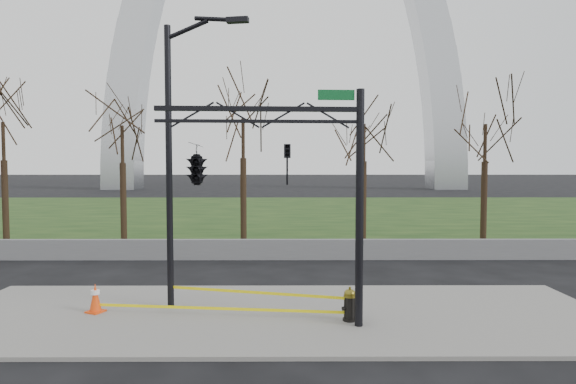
{
  "coord_description": "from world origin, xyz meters",
  "views": [
    {
      "loc": [
        0.25,
        -12.75,
        4.08
      ],
      "look_at": [
        0.31,
        2.0,
        3.31
      ],
      "focal_mm": 29.55,
      "sensor_mm": 36.0,
      "label": 1
    }
  ],
  "objects_px": {
    "traffic_cone": "(95,298)",
    "street_light": "(177,145)",
    "traffic_signal_mast": "(228,165)",
    "fire_hydrant": "(350,305)"
  },
  "relations": [
    {
      "from": "street_light",
      "to": "traffic_cone",
      "type": "bearing_deg",
      "value": -159.9
    },
    {
      "from": "traffic_cone",
      "to": "traffic_signal_mast",
      "type": "bearing_deg",
      "value": -18.52
    },
    {
      "from": "fire_hydrant",
      "to": "traffic_signal_mast",
      "type": "relative_size",
      "value": 0.15
    },
    {
      "from": "traffic_cone",
      "to": "street_light",
      "type": "bearing_deg",
      "value": 11.12
    },
    {
      "from": "fire_hydrant",
      "to": "traffic_cone",
      "type": "xyz_separation_m",
      "value": [
        -6.9,
        0.74,
        -0.01
      ]
    },
    {
      "from": "fire_hydrant",
      "to": "traffic_cone",
      "type": "distance_m",
      "value": 6.94
    },
    {
      "from": "traffic_cone",
      "to": "street_light",
      "type": "height_order",
      "value": "street_light"
    },
    {
      "from": "street_light",
      "to": "traffic_signal_mast",
      "type": "distance_m",
      "value": 2.44
    },
    {
      "from": "traffic_signal_mast",
      "to": "street_light",
      "type": "bearing_deg",
      "value": 131.36
    },
    {
      "from": "traffic_cone",
      "to": "traffic_signal_mast",
      "type": "relative_size",
      "value": 0.13
    }
  ]
}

